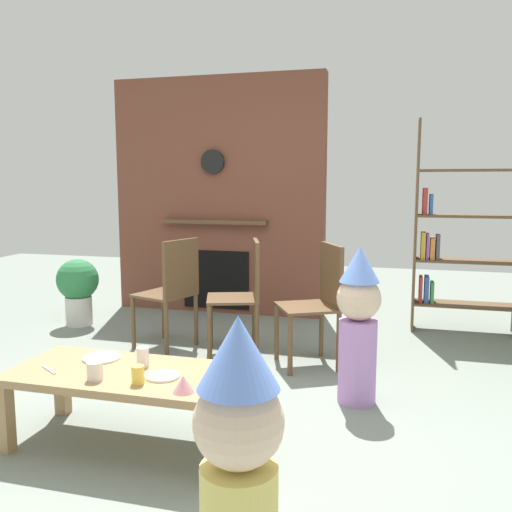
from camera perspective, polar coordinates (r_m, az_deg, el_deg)
The scene contains 18 objects.
ground_plane at distance 3.16m, azimuth -4.72°, elevation -17.43°, with size 12.00×12.00×0.00m, color gray.
brick_fireplace_feature at distance 5.59m, azimuth -4.00°, elevation 6.20°, with size 2.20×0.28×2.40m.
bookshelf at distance 5.14m, azimuth 20.54°, elevation 1.89°, with size 0.90×0.28×1.90m.
coffee_table at distance 2.91m, azimuth -13.48°, elevation -12.82°, with size 1.19×0.57×0.39m.
paper_cup_near_left at distance 2.79m, azimuth -16.67°, elevation -11.56°, with size 0.08×0.08×0.09m, color silver.
paper_cup_near_right at distance 2.69m, azimuth -12.37°, elevation -12.17°, with size 0.06×0.06×0.09m, color #F2CC4C.
paper_cup_center at distance 2.92m, azimuth -11.87°, elevation -10.37°, with size 0.06×0.06×0.10m, color silver.
paper_cup_far_left at distance 2.76m, azimuth -3.73°, elevation -11.48°, with size 0.07×0.07×0.09m, color #8CD18C.
paper_plate_front at distance 2.76m, azimuth -9.83°, elevation -12.39°, with size 0.17×0.17×0.01m, color white.
paper_plate_rear at distance 3.10m, azimuth -16.00°, elevation -10.29°, with size 0.20×0.20×0.01m, color white.
birthday_cake_slice at distance 2.55m, azimuth -7.68°, elevation -13.26°, with size 0.10×0.10×0.08m, color pink.
table_fork at distance 3.01m, azimuth -21.02°, elevation -11.16°, with size 0.15×0.02×0.01m, color silver.
child_with_cone_hat at distance 1.70m, azimuth -1.83°, elevation -21.50°, with size 0.27×0.27×0.97m.
child_in_pink at distance 3.35m, azimuth 10.75°, elevation -6.78°, with size 0.27×0.27×0.97m.
dining_chair_left at distance 4.39m, azimuth -8.80°, elevation -3.26°, with size 0.50×0.50×0.90m.
dining_chair_middle at distance 4.24m, azimuth -1.25°, elevation -3.56°, with size 0.50×0.50×0.90m.
dining_chair_right at distance 3.99m, azimuth 6.69°, elevation -4.34°, with size 0.54×0.54×0.90m.
potted_plant_short at distance 5.37m, azimuth -18.31°, elevation -3.06°, with size 0.39×0.39×0.63m.
Camera 1 is at (0.98, -2.69, 1.35)m, focal length 37.86 mm.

